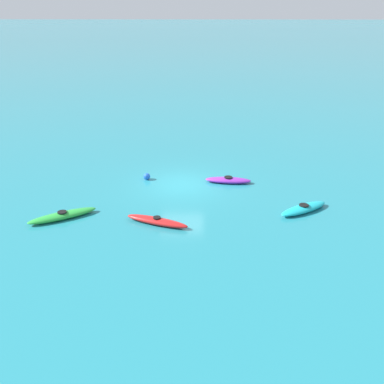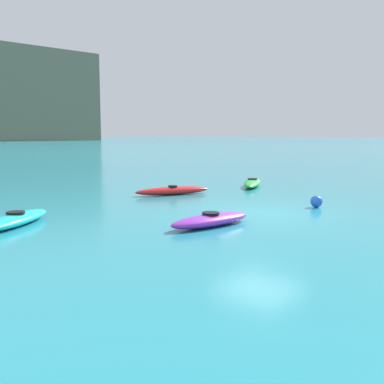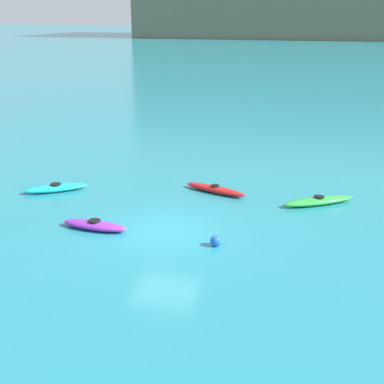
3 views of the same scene
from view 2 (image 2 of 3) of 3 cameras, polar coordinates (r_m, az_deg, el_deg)
name	(u,v)px [view 2 (image 2 of 3)]	position (r m, az deg, el deg)	size (l,w,h in m)	color
ground_plane	(260,212)	(14.27, 8.46, -2.51)	(600.00, 600.00, 0.00)	teal
kayak_cyan	(16,219)	(12.94, -21.06, -3.19)	(2.82, 2.21, 0.37)	#19B7C6
kayak_purple	(211,220)	(12.00, 2.34, -3.50)	(2.66, 0.95, 0.37)	purple
kayak_green	(252,183)	(21.26, 7.52, 1.14)	(3.16, 2.30, 0.37)	green
kayak_red	(173,191)	(18.18, -2.40, 0.17)	(3.10, 1.65, 0.37)	red
buoy_blue	(316,201)	(15.58, 15.21, -1.14)	(0.39, 0.39, 0.39)	blue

